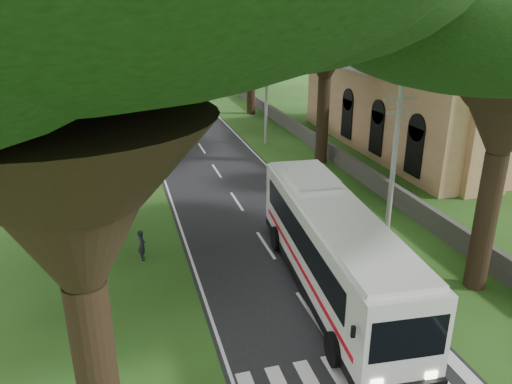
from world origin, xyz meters
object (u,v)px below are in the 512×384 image
(distant_car_a, at_px, (167,118))
(pole_near, at_px, (393,169))
(pole_far, at_px, (217,66))
(pedestrian, at_px, (142,245))
(church, at_px, (430,87))
(pole_mid, at_px, (266,95))
(distant_car_b, at_px, (143,91))
(distant_car_c, at_px, (168,78))
(coach_bus, at_px, (332,247))

(distant_car_a, bearing_deg, pole_near, 99.86)
(pole_far, relative_size, pedestrian, 5.33)
(church, relative_size, pole_near, 3.00)
(pole_mid, relative_size, distant_car_b, 1.93)
(distant_car_b, bearing_deg, pedestrian, -92.17)
(pole_mid, relative_size, distant_car_a, 2.21)
(distant_car_b, relative_size, distant_car_c, 0.99)
(distant_car_b, bearing_deg, distant_car_a, -83.74)
(coach_bus, height_order, distant_car_b, coach_bus)
(pole_far, bearing_deg, distant_car_a, -124.63)
(pole_near, relative_size, pedestrian, 5.33)
(pole_near, height_order, coach_bus, pole_near)
(coach_bus, height_order, distant_car_c, coach_bus)
(distant_car_c, bearing_deg, pole_near, 78.41)
(distant_car_b, bearing_deg, distant_car_c, 70.25)
(distant_car_a, relative_size, pedestrian, 2.41)
(church, relative_size, pedestrian, 16.00)
(pole_near, relative_size, pole_mid, 1.00)
(coach_bus, distance_m, distant_car_a, 32.29)
(church, bearing_deg, distant_car_a, 144.67)
(pole_mid, bearing_deg, pole_near, -90.00)
(pole_mid, distance_m, coach_bus, 23.11)
(pole_near, distance_m, pedestrian, 12.19)
(pole_near, distance_m, coach_bus, 5.32)
(pole_far, xyz_separation_m, distant_car_c, (-4.02, 16.52, -3.55))
(pole_mid, xyz_separation_m, pedestrian, (-11.48, -17.73, -3.43))
(pole_far, height_order, coach_bus, pole_far)
(distant_car_b, bearing_deg, coach_bus, -82.94)
(pole_mid, bearing_deg, distant_car_b, 108.66)
(pole_mid, distance_m, distant_car_b, 26.79)
(church, relative_size, pole_mid, 3.00)
(distant_car_a, bearing_deg, pole_far, -128.64)
(pole_far, xyz_separation_m, pedestrian, (-11.48, -37.73, -3.43))
(pole_far, distance_m, distant_car_c, 17.37)
(pole_far, distance_m, distant_car_b, 10.54)
(pole_near, relative_size, distant_car_b, 1.93)
(pole_near, bearing_deg, pedestrian, 168.82)
(distant_car_c, bearing_deg, pole_far, 88.01)
(pedestrian, bearing_deg, church, -67.57)
(coach_bus, relative_size, distant_car_a, 3.65)
(pedestrian, bearing_deg, distant_car_c, -14.51)
(distant_car_c, relative_size, pedestrian, 2.78)
(pole_near, relative_size, pole_far, 1.00)
(distant_car_b, bearing_deg, church, -53.04)
(coach_bus, height_order, pedestrian, coach_bus)
(pole_near, distance_m, distant_car_a, 30.55)
(church, distance_m, pole_near, 19.88)
(pole_near, bearing_deg, distant_car_b, 100.66)
(pole_near, height_order, pedestrian, pole_near)
(distant_car_b, height_order, distant_car_c, distant_car_b)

